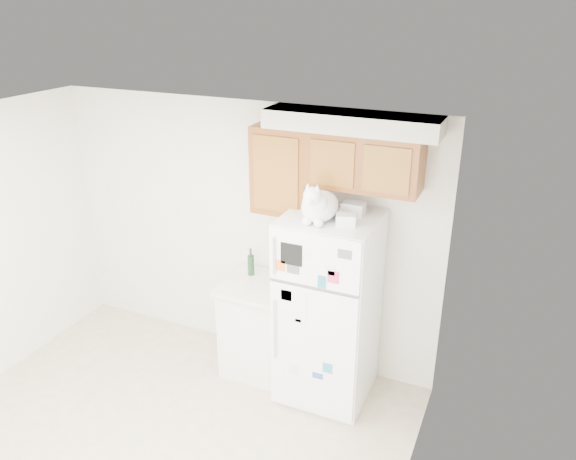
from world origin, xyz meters
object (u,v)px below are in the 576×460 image
Objects in this scene: bottle_amber at (274,265)px; bottle_green at (251,262)px; refrigerator at (328,309)px; cat at (319,205)px; base_counter at (260,326)px; storage_box_front at (346,220)px; storage_box_back at (353,208)px.

bottle_green is at bearing -179.33° from bottle_amber.
cat is at bearing -116.14° from refrigerator.
cat is (0.63, -0.20, 1.37)m from base_counter.
storage_box_front is (0.16, -0.12, 0.89)m from refrigerator.
storage_box_back reaches higher than bottle_amber.
base_counter is at bearing -176.02° from storage_box_back.
storage_box_back is at bearing 4.11° from base_counter.
storage_box_back is 0.68× the size of bottle_green.
cat is 1.76× the size of bottle_amber.
base_counter is 1.53m from storage_box_back.
bottle_amber is (0.23, 0.00, 0.01)m from bottle_green.
base_counter is 1.83× the size of cat.
bottle_amber reaches higher than base_counter.
storage_box_back reaches higher than bottle_green.
storage_box_front is (0.22, 0.01, -0.09)m from cat.
cat is 2.79× the size of storage_box_back.
base_counter is 1.52m from cat.
cat is 0.24m from storage_box_front.
storage_box_back reaches higher than refrigerator.
storage_box_front reaches higher than bottle_green.
storage_box_back is at bearing -4.54° from bottle_amber.
storage_box_front is at bearing -86.39° from storage_box_back.
base_counter is at bearing 173.91° from refrigerator.
base_counter is 1.55m from storage_box_front.
bottle_amber is at bearing 149.67° from cat.
bottle_green reaches higher than base_counter.
base_counter is 6.13× the size of storage_box_front.
refrigerator is at bearing -17.72° from bottle_amber.
base_counter is 0.62m from bottle_green.
storage_box_back reaches higher than base_counter.
storage_box_front is at bearing -35.93° from refrigerator.
cat is at bearing 163.81° from storage_box_front.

